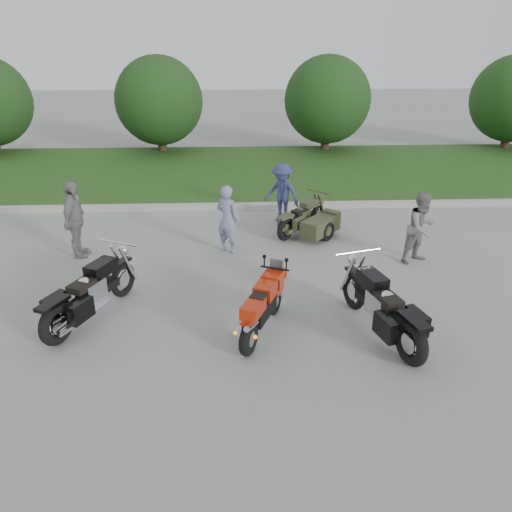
{
  "coord_description": "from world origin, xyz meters",
  "views": [
    {
      "loc": [
        0.06,
        -8.05,
        4.76
      ],
      "look_at": [
        0.45,
        0.77,
        0.8
      ],
      "focal_mm": 35.0,
      "sensor_mm": 36.0,
      "label": 1
    }
  ],
  "objects_px": {
    "person_denim": "(282,193)",
    "cruiser_left": "(88,296)",
    "person_grey": "(422,228)",
    "person_back": "(75,220)",
    "cruiser_sidecar": "(312,223)",
    "sportbike_red": "(262,307)",
    "person_stripe": "(228,219)",
    "cruiser_right": "(384,310)"
  },
  "relations": [
    {
      "from": "person_denim",
      "to": "person_back",
      "type": "height_order",
      "value": "person_back"
    },
    {
      "from": "person_grey",
      "to": "person_back",
      "type": "distance_m",
      "value": 7.79
    },
    {
      "from": "cruiser_left",
      "to": "person_stripe",
      "type": "height_order",
      "value": "person_stripe"
    },
    {
      "from": "cruiser_right",
      "to": "person_grey",
      "type": "xyz_separation_m",
      "value": [
        1.65,
        3.01,
        0.31
      ]
    },
    {
      "from": "person_grey",
      "to": "person_denim",
      "type": "bearing_deg",
      "value": 107.52
    },
    {
      "from": "sportbike_red",
      "to": "cruiser_left",
      "type": "height_order",
      "value": "cruiser_left"
    },
    {
      "from": "cruiser_right",
      "to": "cruiser_left",
      "type": "bearing_deg",
      "value": 155.83
    },
    {
      "from": "cruiser_sidecar",
      "to": "person_denim",
      "type": "distance_m",
      "value": 1.41
    },
    {
      "from": "cruiser_left",
      "to": "person_back",
      "type": "distance_m",
      "value": 3.09
    },
    {
      "from": "person_stripe",
      "to": "cruiser_sidecar",
      "type": "bearing_deg",
      "value": -123.57
    },
    {
      "from": "person_stripe",
      "to": "person_back",
      "type": "bearing_deg",
      "value": 35.78
    },
    {
      "from": "person_stripe",
      "to": "person_back",
      "type": "height_order",
      "value": "person_back"
    },
    {
      "from": "sportbike_red",
      "to": "cruiser_right",
      "type": "distance_m",
      "value": 2.06
    },
    {
      "from": "cruiser_sidecar",
      "to": "person_stripe",
      "type": "bearing_deg",
      "value": -115.86
    },
    {
      "from": "cruiser_left",
      "to": "person_denim",
      "type": "bearing_deg",
      "value": 77.11
    },
    {
      "from": "person_grey",
      "to": "person_back",
      "type": "relative_size",
      "value": 0.91
    },
    {
      "from": "cruiser_left",
      "to": "cruiser_sidecar",
      "type": "relative_size",
      "value": 1.26
    },
    {
      "from": "person_stripe",
      "to": "cruiser_left",
      "type": "bearing_deg",
      "value": 84.67
    },
    {
      "from": "person_grey",
      "to": "person_back",
      "type": "xyz_separation_m",
      "value": [
        -7.76,
        0.64,
        0.08
      ]
    },
    {
      "from": "cruiser_right",
      "to": "person_back",
      "type": "bearing_deg",
      "value": 133.32
    },
    {
      "from": "person_grey",
      "to": "person_denim",
      "type": "xyz_separation_m",
      "value": [
        -2.85,
        2.78,
        -0.01
      ]
    },
    {
      "from": "person_stripe",
      "to": "person_denim",
      "type": "height_order",
      "value": "person_stripe"
    },
    {
      "from": "sportbike_red",
      "to": "person_back",
      "type": "relative_size",
      "value": 1.02
    },
    {
      "from": "sportbike_red",
      "to": "person_grey",
      "type": "bearing_deg",
      "value": 60.28
    },
    {
      "from": "cruiser_sidecar",
      "to": "person_denim",
      "type": "bearing_deg",
      "value": 161.72
    },
    {
      "from": "person_grey",
      "to": "cruiser_left",
      "type": "bearing_deg",
      "value": 170.26
    },
    {
      "from": "person_grey",
      "to": "cruiser_sidecar",
      "type": "bearing_deg",
      "value": 115.2
    },
    {
      "from": "person_stripe",
      "to": "cruiser_right",
      "type": "bearing_deg",
      "value": 159.24
    },
    {
      "from": "cruiser_left",
      "to": "person_stripe",
      "type": "bearing_deg",
      "value": 75.6
    },
    {
      "from": "sportbike_red",
      "to": "cruiser_sidecar",
      "type": "xyz_separation_m",
      "value": [
        1.52,
        4.46,
        -0.17
      ]
    },
    {
      "from": "person_denim",
      "to": "person_stripe",
      "type": "bearing_deg",
      "value": -90.8
    },
    {
      "from": "cruiser_sidecar",
      "to": "person_grey",
      "type": "xyz_separation_m",
      "value": [
        2.18,
        -1.62,
        0.44
      ]
    },
    {
      "from": "cruiser_right",
      "to": "person_denim",
      "type": "xyz_separation_m",
      "value": [
        -1.2,
        5.79,
        0.3
      ]
    },
    {
      "from": "person_denim",
      "to": "person_back",
      "type": "bearing_deg",
      "value": -121.72
    },
    {
      "from": "person_back",
      "to": "person_denim",
      "type": "bearing_deg",
      "value": -63.0
    },
    {
      "from": "person_grey",
      "to": "person_denim",
      "type": "relative_size",
      "value": 1.01
    },
    {
      "from": "cruiser_right",
      "to": "person_stripe",
      "type": "distance_m",
      "value": 4.6
    },
    {
      "from": "sportbike_red",
      "to": "cruiser_sidecar",
      "type": "relative_size",
      "value": 0.98
    },
    {
      "from": "person_stripe",
      "to": "person_denim",
      "type": "xyz_separation_m",
      "value": [
        1.45,
        2.04,
        -0.01
      ]
    },
    {
      "from": "cruiser_sidecar",
      "to": "person_back",
      "type": "xyz_separation_m",
      "value": [
        -5.58,
        -0.98,
        0.52
      ]
    },
    {
      "from": "person_stripe",
      "to": "sportbike_red",
      "type": "bearing_deg",
      "value": 133.52
    },
    {
      "from": "person_denim",
      "to": "cruiser_left",
      "type": "bearing_deg",
      "value": -93.14
    }
  ]
}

